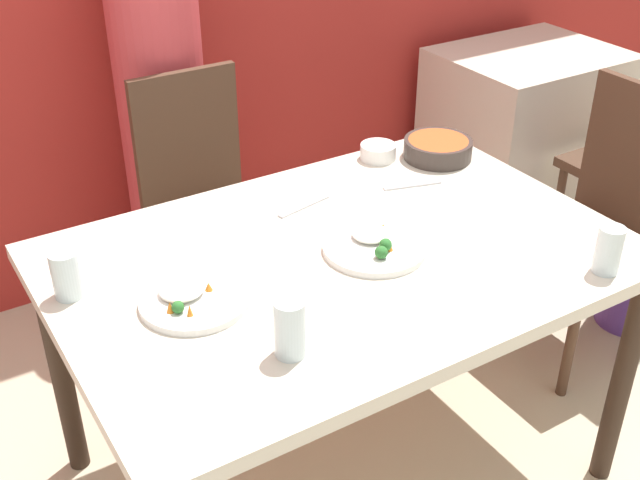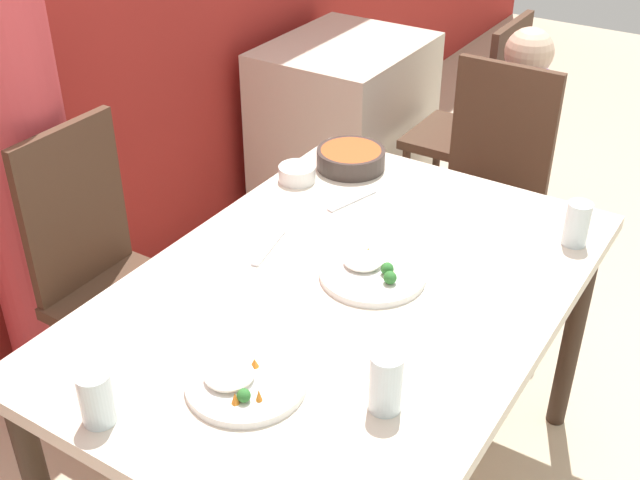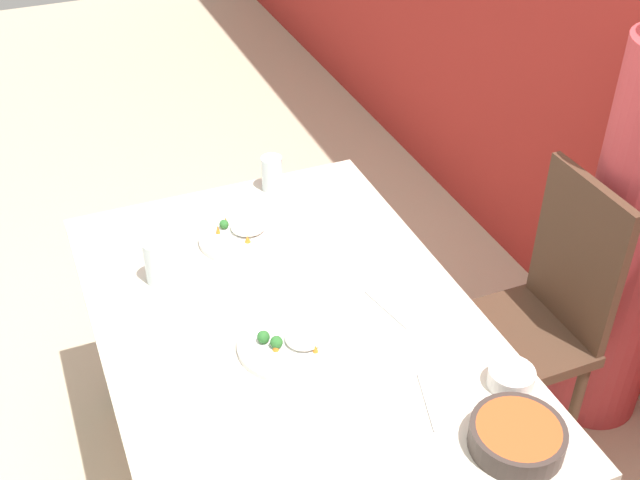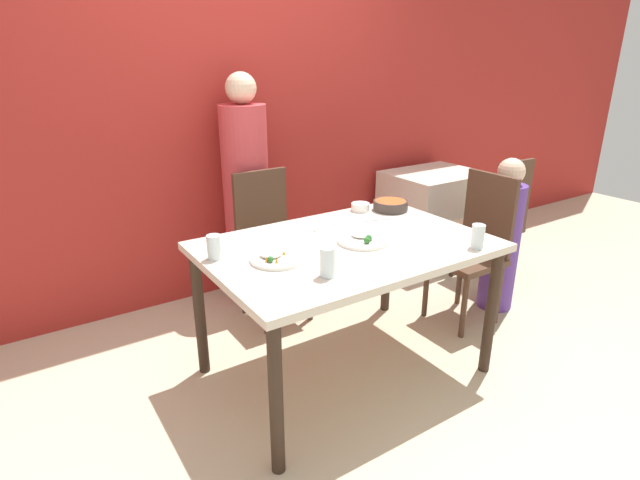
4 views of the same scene
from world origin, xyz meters
name	(u,v)px [view 3 (image 3 of 4)]	position (x,y,z in m)	size (l,w,h in m)	color
dining_table	(292,346)	(0.00, 0.00, 0.69)	(1.45, 0.99, 0.78)	beige
chair_adult_spot	(538,313)	(-0.02, 0.84, 0.52)	(0.40, 0.40, 0.98)	#4C3323
person_adult	(635,235)	(-0.02, 1.16, 0.74)	(0.32, 0.32, 1.59)	#C63D42
bowl_curry	(517,437)	(0.57, 0.32, 0.81)	(0.22, 0.22, 0.06)	#3D332D
plate_rice_adult	(290,343)	(0.08, -0.03, 0.79)	(0.27, 0.27, 0.05)	white
plate_rice_child	(242,235)	(-0.42, 0.00, 0.79)	(0.26, 0.26, 0.05)	white
bowl_rice_small	(511,377)	(0.41, 0.41, 0.80)	(0.11, 0.11, 0.05)	white
glass_water_tall	(157,262)	(-0.31, -0.28, 0.84)	(0.07, 0.07, 0.13)	silver
glass_water_short	(272,173)	(-0.65, 0.18, 0.83)	(0.07, 0.07, 0.12)	silver
fork_steel	(429,402)	(0.38, 0.20, 0.78)	(0.18, 0.07, 0.01)	silver
spoon_steel	(388,308)	(0.04, 0.26, 0.78)	(0.18, 0.06, 0.01)	silver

